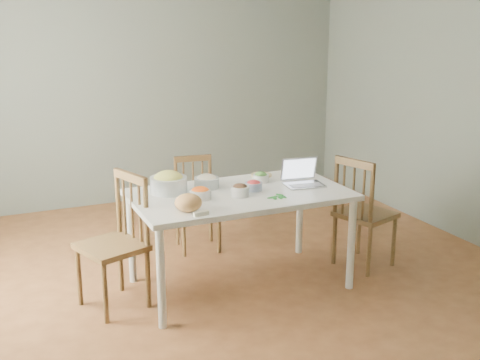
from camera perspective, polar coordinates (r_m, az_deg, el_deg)
name	(u,v)px	position (r m, az deg, el deg)	size (l,w,h in m)	color
floor	(226,278)	(5.17, -1.33, -9.24)	(5.00, 5.00, 0.00)	brown
wall_back	(142,86)	(7.12, -9.28, 8.72)	(5.00, 0.00, 2.70)	#60675E
wall_front	(453,213)	(2.70, 19.46, -2.93)	(5.00, 0.00, 2.70)	#60675E
wall_right	(468,102)	(6.16, 20.74, 6.91)	(0.00, 5.00, 2.70)	#60675E
dining_table	(240,239)	(4.90, 0.00, -5.62)	(1.70, 0.96, 0.80)	white
chair_far	(197,205)	(5.65, -4.05, -2.35)	(0.39, 0.37, 0.87)	#3C280F
chair_left	(111,243)	(4.61, -12.06, -5.88)	(0.45, 0.43, 1.02)	#3C280F
chair_right	(366,211)	(5.37, 11.78, -2.93)	(0.44, 0.42, 0.99)	#3C280F
bread_boule	(188,203)	(4.31, -4.90, -2.14)	(0.20, 0.20, 0.13)	tan
butter_stick	(201,213)	(4.23, -3.69, -3.17)	(0.11, 0.03, 0.03)	white
bowl_squash	(168,182)	(4.77, -6.77, -0.21)	(0.29, 0.29, 0.17)	#D8BA5F
bowl_carrot	(200,193)	(4.60, -3.77, -1.23)	(0.17, 0.17, 0.09)	orange
bowl_onion	(207,181)	(4.89, -3.18, -0.11)	(0.20, 0.20, 0.11)	beige
bowl_mushroom	(240,190)	(4.66, 0.00, -0.95)	(0.14, 0.14, 0.09)	#2E1F15
bowl_redpep	(254,185)	(4.81, 1.30, -0.50)	(0.14, 0.14, 0.08)	#B12F24
bowl_broccoli	(261,177)	(5.06, 1.99, 0.29)	(0.13, 0.13, 0.08)	#19441B
flatbread	(261,175)	(5.25, 2.03, 0.48)	(0.18, 0.18, 0.02)	#C9B585
basil_bunch	(276,196)	(4.64, 3.42, -1.52)	(0.18, 0.18, 0.02)	#1A5E1F
laptop	(305,173)	(4.95, 6.14, 0.63)	(0.31, 0.27, 0.21)	silver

